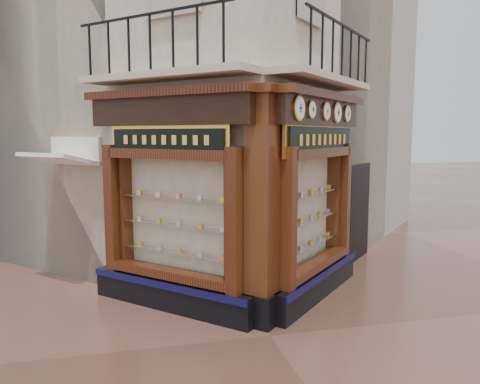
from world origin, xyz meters
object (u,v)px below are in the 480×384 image
object	(u,v)px
awning	(64,287)
clock_b	(311,110)
clock_d	(337,113)
signboard_right	(321,139)
clock_e	(347,114)
clock_a	(299,108)
clock_c	(326,111)
signboard_left	(166,140)
corner_pilaster	(262,211)

from	to	relation	value
awning	clock_b	bearing A→B (deg)	-163.27
clock_d	signboard_right	distance (m)	0.73
clock_d	signboard_right	world-z (taller)	clock_d
clock_d	clock_e	distance (m)	0.60
clock_a	awning	distance (m)	6.17
signboard_right	clock_c	bearing A→B (deg)	-126.50
signboard_left	signboard_right	bearing A→B (deg)	-135.00
clock_c	clock_d	xyz separation A→B (m)	(0.41, 0.41, 0.00)
clock_b	clock_e	bearing A→B (deg)	-0.00
clock_b	clock_c	world-z (taller)	clock_c
awning	signboard_left	distance (m)	4.13
clock_b	awning	bearing A→B (deg)	106.73
corner_pilaster	clock_b	distance (m)	1.98
clock_c	awning	world-z (taller)	clock_c
signboard_left	clock_e	bearing A→B (deg)	-124.46
clock_a	signboard_left	xyz separation A→B (m)	(-2.08, 1.00, -0.52)
clock_d	awning	distance (m)	6.69
clock_c	signboard_left	bearing A→B (deg)	132.35
clock_c	clock_e	distance (m)	1.19
corner_pilaster	clock_b	world-z (taller)	corner_pilaster
clock_a	clock_d	distance (m)	1.80
clock_c	awning	distance (m)	6.47
clock_b	clock_d	distance (m)	1.28
awning	signboard_right	size ratio (longest dim) A/B	0.65
clock_d	awning	bearing A→B (deg)	119.31
clock_c	clock_a	bearing A→B (deg)	-180.00
clock_b	signboard_left	size ratio (longest dim) A/B	0.16
clock_c	clock_d	bearing A→B (deg)	-0.00
clock_a	signboard_right	world-z (taller)	clock_a
corner_pilaster	awning	bearing A→B (deg)	96.37
clock_b	clock_e	xyz separation A→B (m)	(1.33, 1.33, -0.00)
clock_a	clock_b	xyz separation A→B (m)	(0.37, 0.37, 0.00)
clock_b	clock_e	distance (m)	1.88
signboard_right	awning	bearing A→B (deg)	115.14
clock_e	awning	bearing A→B (deg)	124.39
clock_b	awning	world-z (taller)	clock_b
clock_a	signboard_left	world-z (taller)	clock_a
clock_b	clock_c	xyz separation A→B (m)	(0.49, 0.49, -0.00)
awning	signboard_left	size ratio (longest dim) A/B	0.78
clock_c	signboard_left	size ratio (longest dim) A/B	0.18
signboard_left	signboard_right	xyz separation A→B (m)	(2.92, 0.00, 0.00)
clock_d	awning	xyz separation A→B (m)	(-5.42, 1.52, -3.62)
corner_pilaster	clock_c	world-z (taller)	corner_pilaster
signboard_right	clock_d	bearing A→B (deg)	-12.38
signboard_right	clock_a	bearing A→B (deg)	-175.13
clock_b	signboard_left	bearing A→B (deg)	120.67
corner_pilaster	clock_c	bearing A→B (deg)	-14.36
corner_pilaster	clock_e	xyz separation A→B (m)	(2.32, 1.72, 1.67)
clock_d	corner_pilaster	bearing A→B (deg)	169.27
signboard_left	clock_c	bearing A→B (deg)	-137.65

